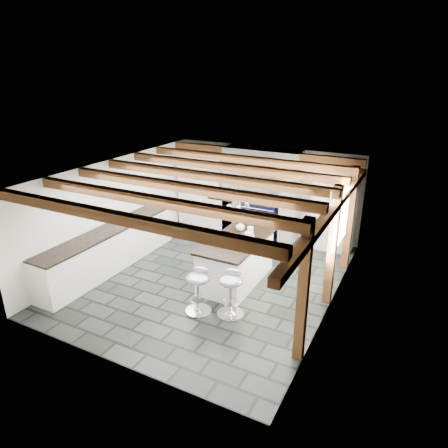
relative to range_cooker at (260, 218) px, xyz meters
The scene contains 6 objects.
ground 2.72m from the range_cooker, 90.00° to the right, with size 6.00×6.00×0.00m, color black.
room_shell 1.52m from the range_cooker, 115.80° to the right, with size 6.00×6.03×6.00m.
range_cooker is the anchor object (origin of this frame).
kitchen_island 2.63m from the range_cooker, 78.25° to the right, with size 0.99×1.90×1.25m.
bar_stool_near 3.86m from the range_cooker, 75.24° to the right, with size 0.49×0.49×0.89m.
bar_stool_far 3.93m from the range_cooker, 83.83° to the right, with size 0.53×0.53×0.88m.
Camera 1 is at (3.70, -6.57, 4.16)m, focal length 32.00 mm.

